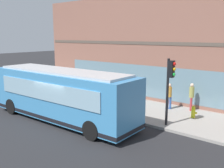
{
  "coord_description": "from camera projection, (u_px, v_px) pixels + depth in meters",
  "views": [
    {
      "loc": [
        -9.27,
        -11.31,
        5.04
      ],
      "look_at": [
        2.54,
        -1.51,
        2.14
      ],
      "focal_mm": 41.13,
      "sensor_mm": 36.0,
      "label": 1
    }
  ],
  "objects": [
    {
      "name": "pedestrian_walking_along_curb",
      "position": [
        192.0,
        95.0,
        16.84
      ],
      "size": [
        0.32,
        0.32,
        1.83
      ],
      "color": "#B23338",
      "rests_on": "sidewalk_curb"
    },
    {
      "name": "building_corner",
      "position": [
        162.0,
        47.0,
        22.89
      ],
      "size": [
        8.17,
        20.25,
        8.15
      ],
      "color": "#8C5B4C",
      "rests_on": "ground"
    },
    {
      "name": "traffic_light_near_corner",
      "position": [
        170.0,
        79.0,
        13.74
      ],
      "size": [
        0.32,
        0.49,
        3.69
      ],
      "color": "black",
      "rests_on": "sidewalk_curb"
    },
    {
      "name": "sidewalk_curb",
      "position": [
        117.0,
        104.0,
        18.78
      ],
      "size": [
        4.72,
        40.0,
        0.15
      ],
      "primitive_type": "cube",
      "color": "#9E9991",
      "rests_on": "ground"
    },
    {
      "name": "newspaper_vending_box",
      "position": [
        91.0,
        90.0,
        21.24
      ],
      "size": [
        0.44,
        0.43,
        0.9
      ],
      "color": "#BF3F19",
      "rests_on": "sidewalk_curb"
    },
    {
      "name": "pedestrian_near_building_entrance",
      "position": [
        169.0,
        94.0,
        17.19
      ],
      "size": [
        0.32,
        0.32,
        1.75
      ],
      "color": "#3359A5",
      "rests_on": "sidewalk_curb"
    },
    {
      "name": "ground",
      "position": [
        65.0,
        123.0,
        15.04
      ],
      "size": [
        120.0,
        120.0,
        0.0
      ],
      "primitive_type": "plane",
      "color": "#262628"
    },
    {
      "name": "city_bus_nearside",
      "position": [
        62.0,
        95.0,
        15.25
      ],
      "size": [
        2.87,
        10.12,
        3.07
      ],
      "color": "#3F8CC6",
      "rests_on": "ground"
    },
    {
      "name": "fire_hydrant",
      "position": [
        193.0,
        112.0,
        15.46
      ],
      "size": [
        0.35,
        0.35,
        0.74
      ],
      "color": "gold",
      "rests_on": "sidewalk_curb"
    }
  ]
}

